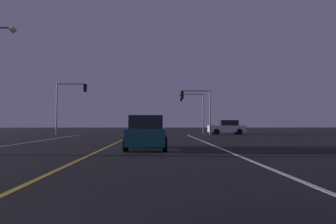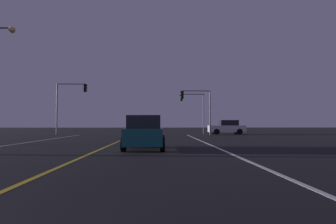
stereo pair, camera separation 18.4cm
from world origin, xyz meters
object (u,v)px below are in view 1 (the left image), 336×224
at_px(car_lead_same_lane, 146,133).
at_px(traffic_light_far_right, 192,104).
at_px(car_crossing_side, 227,127).
at_px(traffic_light_near_right, 195,101).
at_px(traffic_light_near_left, 71,97).

relative_size(car_lead_same_lane, traffic_light_far_right, 0.82).
bearing_deg(traffic_light_far_right, car_crossing_side, 133.96).
distance_m(traffic_light_near_right, traffic_light_near_left, 14.17).
bearing_deg(car_crossing_side, traffic_light_near_right, 20.91).
bearing_deg(car_lead_same_lane, traffic_light_near_left, 24.48).
bearing_deg(traffic_light_far_right, car_lead_same_lane, 79.24).
xyz_separation_m(car_lead_same_lane, traffic_light_far_right, (4.95, 26.06, 3.07)).
distance_m(car_lead_same_lane, traffic_light_near_right, 21.32).
xyz_separation_m(car_crossing_side, traffic_light_near_left, (-18.15, -1.52, 3.52)).
distance_m(car_lead_same_lane, car_crossing_side, 23.77).
bearing_deg(traffic_light_near_left, traffic_light_near_right, 0.00).
relative_size(car_crossing_side, traffic_light_near_right, 0.84).
height_order(traffic_light_near_left, traffic_light_far_right, traffic_light_near_left).
xyz_separation_m(car_lead_same_lane, traffic_light_near_left, (-9.36, 20.56, 3.52)).
xyz_separation_m(car_crossing_side, traffic_light_near_right, (-3.99, -1.52, 3.00)).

